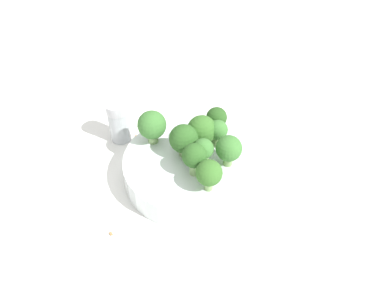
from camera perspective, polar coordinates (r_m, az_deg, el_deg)
ground_plane at (r=0.63m, az=-0.00°, el=-4.90°), size 3.00×3.00×0.00m
bowl at (r=0.61m, az=-0.00°, el=-3.54°), size 0.22×0.22×0.04m
broccoli_floret_0 at (r=0.53m, az=2.60°, el=-4.51°), size 0.04×0.04×0.05m
broccoli_floret_1 at (r=0.56m, az=1.73°, el=-1.06°), size 0.03×0.03×0.05m
broccoli_floret_2 at (r=0.60m, az=3.94°, el=1.89°), size 0.03×0.03×0.05m
broccoli_floret_3 at (r=0.63m, az=3.75°, el=3.92°), size 0.04×0.04×0.05m
broccoli_floret_4 at (r=0.58m, az=-1.27°, el=0.72°), size 0.05×0.05×0.06m
broccoli_floret_5 at (r=0.57m, az=5.62°, el=-0.78°), size 0.04×0.04×0.05m
broccoli_floret_6 at (r=0.60m, az=1.51°, el=2.12°), size 0.05×0.05×0.06m
broccoli_floret_7 at (r=0.55m, az=0.38°, el=-1.96°), size 0.04×0.04×0.06m
broccoli_floret_8 at (r=0.61m, az=-6.12°, el=2.81°), size 0.05×0.05×0.06m
pepper_shaker at (r=0.68m, az=-11.08°, el=3.35°), size 0.04×0.04×0.08m
almond_crumb_0 at (r=0.71m, az=-8.46°, el=1.24°), size 0.01×0.01×0.01m
almond_crumb_1 at (r=0.72m, az=-11.01°, el=1.76°), size 0.01×0.01×0.01m
almond_crumb_2 at (r=0.70m, az=-10.04°, el=0.87°), size 0.01×0.01×0.01m
almond_crumb_3 at (r=0.56m, az=-12.27°, el=-13.14°), size 0.01×0.01×0.01m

